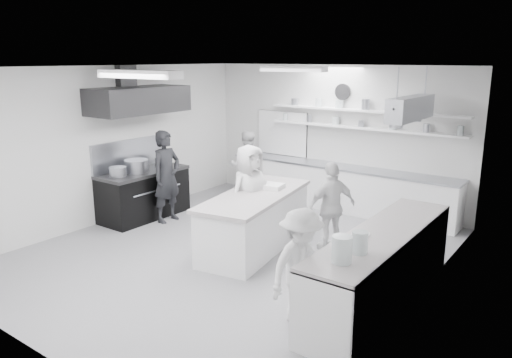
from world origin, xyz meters
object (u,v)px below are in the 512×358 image
Objects in this scene: stove at (144,195)px; prep_island at (255,222)px; back_counter at (338,188)px; right_counter at (381,269)px; cook_stove at (167,176)px; cook_back at (247,166)px.

stove is 2.80m from prep_island.
right_counter is (2.35, -3.40, 0.01)m from back_counter.
right_counter is 1.84× the size of cook_stove.
cook_back is (0.93, 2.20, 0.34)m from stove.
cook_stove reaches higher than right_counter.
cook_stove is at bearing 171.37° from right_counter.
stove is 1.14× the size of cook_back.
right_counter is 4.76m from cook_stove.
prep_island is at bearing -0.66° from stove.
right_counter is at bearing 103.47° from cook_back.
right_counter is 1.35× the size of prep_island.
stove is at bearing 23.50° from cook_back.
cook_back is at bearing 67.10° from stove.
right_counter is at bearing -98.39° from cook_stove.
cook_stove reaches higher than back_counter.
cook_back is (-4.32, 2.80, 0.32)m from right_counter.
right_counter is at bearing -55.35° from back_counter.
back_counter reaches higher than stove.
prep_island is at bearing -92.06° from back_counter.
cook_stove reaches higher than stove.
cook_stove is at bearing 11.11° from stove.
prep_island is 2.93m from cook_back.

